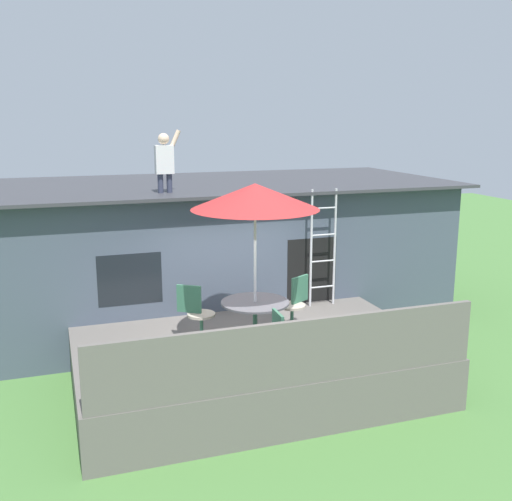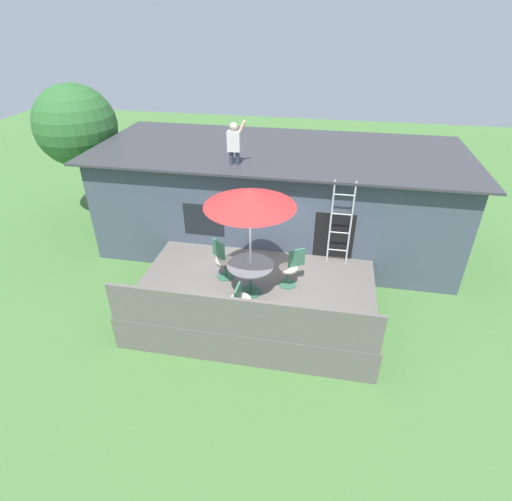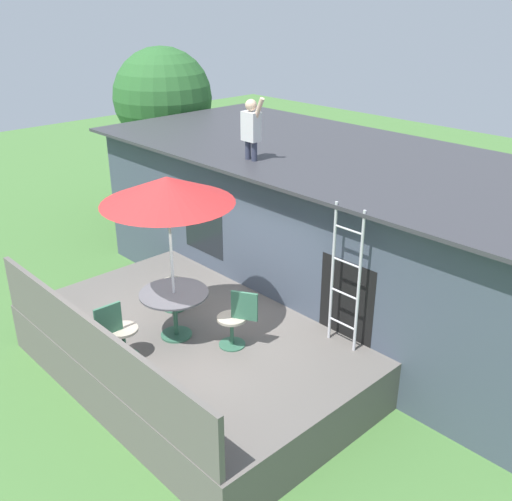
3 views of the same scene
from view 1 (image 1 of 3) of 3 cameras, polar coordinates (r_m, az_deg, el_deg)
ground_plane at (r=9.99m, az=-0.27°, el=-12.85°), size 40.00×40.00×0.00m
house at (r=12.79m, az=-5.43°, el=-0.15°), size 10.50×4.50×2.96m
deck at (r=9.82m, az=-0.28°, el=-10.74°), size 5.52×3.51×0.80m
deck_railing at (r=8.02m, az=3.67°, el=-9.71°), size 5.42×0.08×0.90m
patio_table at (r=9.20m, az=-0.08°, el=-5.81°), size 1.04×1.04×0.74m
patio_umbrella at (r=8.81m, az=-0.09°, el=5.13°), size 1.90×1.90×2.54m
step_ladder at (r=11.24m, az=6.36°, el=0.24°), size 0.52×0.04×2.20m
person_figure at (r=10.87m, az=-8.64°, el=8.61°), size 0.47×0.20×1.11m
patio_chair_left at (r=9.52m, az=-5.61°, el=-6.04°), size 0.56×0.46×0.92m
patio_chair_right at (r=9.96m, az=3.70°, el=-5.17°), size 0.58×0.44×0.92m
patio_chair_near at (r=8.38m, az=1.80°, el=-8.63°), size 0.44×0.62×0.92m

